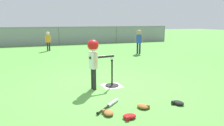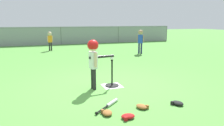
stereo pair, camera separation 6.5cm
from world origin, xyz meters
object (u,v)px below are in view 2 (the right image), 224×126
object	(u,v)px
fielder_deep_left	(50,39)
glove_by_plate	(177,103)
glove_outfield_drop	(107,113)
batting_tee	(112,82)
batter_child	(93,54)
glove_near_bats	(128,116)
baseball_on_tee	(112,58)
spare_bat_silver	(110,104)
glove_tossed_aside	(142,107)
fielder_deep_center	(140,38)

from	to	relation	value
fielder_deep_left	glove_by_plate	xyz separation A→B (m)	(1.72, -8.21, -0.59)
glove_by_plate	glove_outfield_drop	world-z (taller)	same
batting_tee	glove_outfield_drop	size ratio (longest dim) A/B	2.53
batter_child	glove_near_bats	world-z (taller)	batter_child
batter_child	baseball_on_tee	bearing A→B (deg)	8.95
batter_child	glove_by_plate	size ratio (longest dim) A/B	4.22
spare_bat_silver	glove_tossed_aside	distance (m)	0.57
glove_near_bats	spare_bat_silver	bearing A→B (deg)	99.20
baseball_on_tee	glove_near_bats	world-z (taller)	baseball_on_tee
baseball_on_tee	glove_outfield_drop	xyz separation A→B (m)	(-0.59, -1.44, -0.63)
batter_child	glove_near_bats	size ratio (longest dim) A/B	4.96
batter_child	glove_tossed_aside	distance (m)	1.61
glove_tossed_aside	glove_outfield_drop	size ratio (longest dim) A/B	1.03
batter_child	glove_near_bats	bearing A→B (deg)	-85.52
spare_bat_silver	glove_tossed_aside	xyz separation A→B (m)	(0.48, -0.31, 0.01)
glove_by_plate	glove_tossed_aside	bearing A→B (deg)	173.84
batting_tee	fielder_deep_left	xyz separation A→B (m)	(-0.98, 6.74, 0.53)
baseball_on_tee	glove_tossed_aside	bearing A→B (deg)	-87.71
fielder_deep_left	spare_bat_silver	xyz separation A→B (m)	(0.55, -7.83, -0.60)
fielder_deep_center	glove_outfield_drop	distance (m)	6.76
batting_tee	fielder_deep_center	xyz separation A→B (m)	(2.92, 4.30, 0.62)
glove_near_bats	glove_outfield_drop	world-z (taller)	same
batter_child	spare_bat_silver	bearing A→B (deg)	-88.25
baseball_on_tee	fielder_deep_left	bearing A→B (deg)	98.25
baseball_on_tee	spare_bat_silver	xyz separation A→B (m)	(-0.42, -1.09, -0.63)
fielder_deep_left	glove_near_bats	distance (m)	8.46
fielder_deep_left	fielder_deep_center	xyz separation A→B (m)	(3.90, -2.44, 0.09)
baseball_on_tee	fielder_deep_center	world-z (taller)	fielder_deep_center
baseball_on_tee	fielder_deep_center	xyz separation A→B (m)	(2.92, 4.30, 0.05)
glove_by_plate	batter_child	bearing A→B (deg)	130.43
baseball_on_tee	fielder_deep_center	distance (m)	5.20
glove_by_plate	baseball_on_tee	bearing A→B (deg)	116.66
batting_tee	batter_child	distance (m)	0.83
fielder_deep_center	glove_tossed_aside	size ratio (longest dim) A/B	4.35
batter_child	fielder_deep_center	bearing A→B (deg)	52.34
batting_tee	glove_by_plate	bearing A→B (deg)	-63.34
batting_tee	fielder_deep_left	distance (m)	6.83
baseball_on_tee	batter_child	bearing A→B (deg)	-171.05
glove_near_bats	glove_tossed_aside	xyz separation A→B (m)	(0.38, 0.27, 0.00)
spare_bat_silver	batter_child	bearing A→B (deg)	91.75
fielder_deep_left	glove_near_bats	xyz separation A→B (m)	(0.65, -8.41, -0.59)
batter_child	fielder_deep_left	distance (m)	6.83
glove_by_plate	glove_outfield_drop	distance (m)	1.33
glove_near_bats	glove_outfield_drop	distance (m)	0.36
baseball_on_tee	fielder_deep_left	world-z (taller)	fielder_deep_left
baseball_on_tee	glove_tossed_aside	world-z (taller)	baseball_on_tee
glove_tossed_aside	glove_by_plate	bearing A→B (deg)	-6.16
batter_child	spare_bat_silver	world-z (taller)	batter_child
glove_outfield_drop	baseball_on_tee	bearing A→B (deg)	67.51
fielder_deep_left	glove_near_bats	size ratio (longest dim) A/B	4.36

